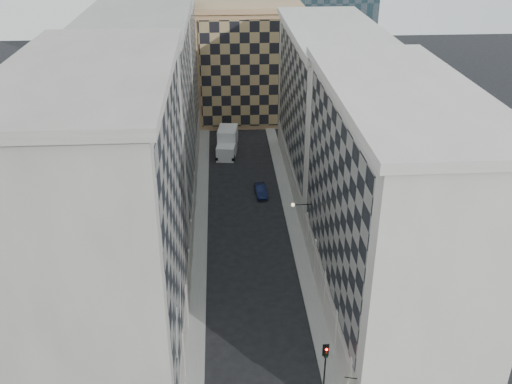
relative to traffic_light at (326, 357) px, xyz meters
name	(u,v)px	position (x,y,z in m)	size (l,w,h in m)	color
sidewalk_west	(201,230)	(-9.80, 23.55, -2.83)	(1.50, 100.00, 0.15)	gray
sidewalk_east	(294,227)	(0.70, 23.55, -2.83)	(1.50, 100.00, 0.15)	gray
bldg_left_a	(110,229)	(-15.43, 4.55, 8.92)	(10.80, 22.80, 23.70)	gray
bldg_left_b	(144,127)	(-15.43, 26.55, 8.42)	(10.80, 22.80, 22.70)	gray
bldg_left_c	(161,75)	(-15.43, 48.55, 7.92)	(10.80, 22.80, 21.70)	gray
bldg_right_a	(389,210)	(6.33, 8.55, 7.41)	(10.80, 26.80, 20.70)	#BCB6AC
bldg_right_b	(330,108)	(6.34, 35.55, 6.94)	(10.80, 28.80, 19.70)	#BCB6AC
tan_block	(247,61)	(-2.55, 61.45, 6.53)	(16.80, 14.80, 18.80)	tan
flagpoles_left	(179,312)	(-10.45, -0.45, 5.09)	(0.10, 6.33, 2.33)	gray
bracket_lamp	(295,205)	(-0.17, 17.55, 3.29)	(1.98, 0.36, 0.36)	black
traffic_light	(326,357)	(0.00, 0.00, 0.00)	(0.48, 0.41, 3.85)	black
box_truck	(227,143)	(-6.36, 45.31, -1.37)	(3.39, 6.72, 3.54)	white
dark_car	(261,190)	(-2.48, 31.76, -2.29)	(1.31, 3.77, 1.24)	#10183C
shop_sign	(348,383)	(0.86, -3.45, 0.92)	(0.87, 0.77, 0.86)	black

